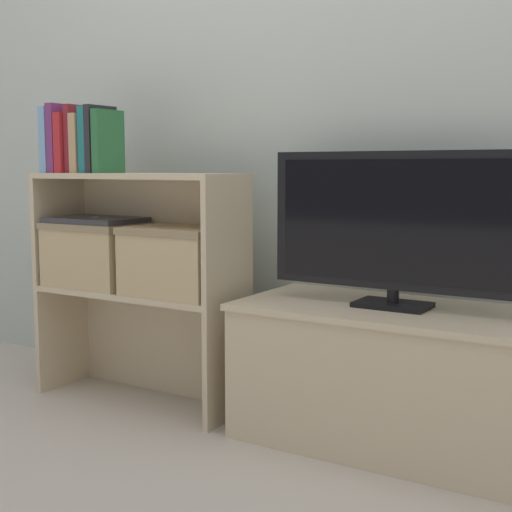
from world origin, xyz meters
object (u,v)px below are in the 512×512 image
object	(u,v)px
tv_stand	(391,376)
storage_basket_left	(97,251)
book_crimson	(73,143)
book_teal	(94,140)
storage_basket_right	(178,258)
book_maroon	(79,139)
tv	(394,224)
book_skyblue	(58,140)
book_charcoal	(101,139)
book_forest	(108,142)
laptop	(96,220)
book_tan	(86,144)
book_plum	(65,139)

from	to	relation	value
tv_stand	storage_basket_left	distance (m)	1.17
book_crimson	book_teal	distance (m)	0.11
storage_basket_left	storage_basket_right	world-z (taller)	same
storage_basket_left	storage_basket_right	size ratio (longest dim) A/B	1.00
tv_stand	storage_basket_right	world-z (taller)	storage_basket_right
book_maroon	storage_basket_right	size ratio (longest dim) A/B	0.69
tv	book_maroon	distance (m)	1.21
storage_basket_right	book_crimson	bearing A→B (deg)	-177.47
book_skyblue	book_charcoal	size ratio (longest dim) A/B	1.01
book_teal	book_forest	world-z (taller)	book_teal
storage_basket_left	laptop	size ratio (longest dim) A/B	1.05
laptop	storage_basket_left	bearing A→B (deg)	0.00
book_tan	storage_basket_right	distance (m)	0.56
tv_stand	book_maroon	size ratio (longest dim) A/B	3.86
book_skyblue	book_tan	bearing A→B (deg)	-0.00
book_tan	book_crimson	bearing A→B (deg)	180.00
book_skyblue	book_charcoal	xyz separation A→B (m)	(0.22, -0.00, -0.00)
tv	book_forest	bearing A→B (deg)	-173.32
book_forest	book_tan	bearing A→B (deg)	180.00
book_tan	laptop	size ratio (longest dim) A/B	0.62
book_maroon	book_tan	bearing A→B (deg)	0.00
tv_stand	book_plum	distance (m)	1.45
book_crimson	tv	bearing A→B (deg)	5.71
book_crimson	book_teal	bearing A→B (deg)	0.00
book_plum	storage_basket_left	world-z (taller)	book_plum
tv	book_crimson	distance (m)	1.24
book_skyblue	book_teal	xyz separation A→B (m)	(0.18, -0.00, -0.00)
book_charcoal	storage_basket_right	xyz separation A→B (m)	(0.32, 0.02, -0.41)
book_plum	book_charcoal	distance (m)	0.18
book_charcoal	laptop	bearing A→B (deg)	160.00
storage_basket_right	book_skyblue	bearing A→B (deg)	-177.83
book_plum	book_forest	bearing A→B (deg)	0.00
book_skyblue	tv_stand	bearing A→B (deg)	5.44
tv	book_teal	size ratio (longest dim) A/B	3.35
book_plum	book_maroon	bearing A→B (deg)	0.00
book_forest	book_teal	bearing A→B (deg)	180.00
book_teal	book_charcoal	xyz separation A→B (m)	(0.03, -0.00, 0.00)
book_charcoal	book_skyblue	bearing A→B (deg)	180.00
laptop	book_forest	bearing A→B (deg)	-12.70
book_charcoal	storage_basket_left	xyz separation A→B (m)	(-0.06, 0.02, -0.41)
book_crimson	book_maroon	bearing A→B (deg)	0.00
book_skyblue	book_teal	world-z (taller)	book_skyblue
tv	book_skyblue	world-z (taller)	book_skyblue
book_plum	book_forest	distance (m)	0.22
book_maroon	storage_basket_right	distance (m)	0.59
book_crimson	laptop	xyz separation A→B (m)	(0.09, 0.02, -0.28)
book_tan	storage_basket_right	size ratio (longest dim) A/B	0.59
book_maroon	book_tan	distance (m)	0.04
storage_basket_left	book_forest	bearing A→B (deg)	-12.70
tv_stand	book_charcoal	world-z (taller)	book_charcoal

